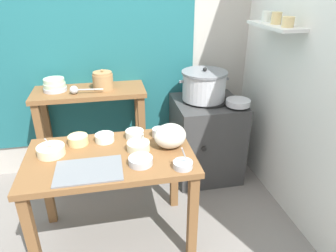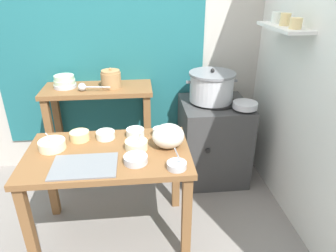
{
  "view_description": "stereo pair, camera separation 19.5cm",
  "coord_description": "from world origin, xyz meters",
  "px_view_note": "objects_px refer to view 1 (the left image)",
  "views": [
    {
      "loc": [
        -0.01,
        -1.79,
        1.77
      ],
      "look_at": [
        0.38,
        0.14,
        0.82
      ],
      "focal_mm": 32.85,
      "sensor_mm": 36.0,
      "label": 1
    },
    {
      "loc": [
        0.18,
        -1.82,
        1.77
      ],
      "look_at": [
        0.38,
        0.14,
        0.82
      ],
      "focal_mm": 32.85,
      "sensor_mm": 36.0,
      "label": 2
    }
  ],
  "objects_px": {
    "wide_pan": "(238,102)",
    "prep_bowl_1": "(141,161)",
    "prep_bowl_7": "(159,132)",
    "steamer_pot": "(204,85)",
    "stove_block": "(206,138)",
    "prep_bowl_6": "(183,164)",
    "ladle": "(75,90)",
    "prep_table": "(111,169)",
    "prep_bowl_2": "(51,150)",
    "prep_bowl_3": "(78,140)",
    "clay_pot": "(103,81)",
    "prep_bowl_0": "(135,134)",
    "back_shelf_table": "(92,113)",
    "bowl_stack_enamel": "(55,85)",
    "plastic_bag": "(170,136)",
    "prep_bowl_4": "(138,146)",
    "prep_bowl_5": "(105,137)",
    "serving_tray": "(89,170)"
  },
  "relations": [
    {
      "from": "back_shelf_table",
      "to": "ladle",
      "type": "height_order",
      "value": "ladle"
    },
    {
      "from": "prep_bowl_7",
      "to": "steamer_pot",
      "type": "bearing_deg",
      "value": 46.6
    },
    {
      "from": "clay_pot",
      "to": "bowl_stack_enamel",
      "type": "relative_size",
      "value": 0.9
    },
    {
      "from": "prep_table",
      "to": "prep_bowl_0",
      "type": "xyz_separation_m",
      "value": [
        0.19,
        0.21,
        0.14
      ]
    },
    {
      "from": "ladle",
      "to": "wide_pan",
      "type": "height_order",
      "value": "ladle"
    },
    {
      "from": "stove_block",
      "to": "prep_bowl_6",
      "type": "relative_size",
      "value": 4.84
    },
    {
      "from": "steamer_pot",
      "to": "prep_bowl_5",
      "type": "xyz_separation_m",
      "value": [
        -0.9,
        -0.53,
        -0.16
      ]
    },
    {
      "from": "prep_bowl_0",
      "to": "prep_table",
      "type": "bearing_deg",
      "value": -131.87
    },
    {
      "from": "plastic_bag",
      "to": "prep_bowl_4",
      "type": "height_order",
      "value": "plastic_bag"
    },
    {
      "from": "plastic_bag",
      "to": "prep_bowl_0",
      "type": "height_order",
      "value": "plastic_bag"
    },
    {
      "from": "prep_bowl_2",
      "to": "prep_bowl_3",
      "type": "xyz_separation_m",
      "value": [
        0.17,
        0.12,
        0.0
      ]
    },
    {
      "from": "serving_tray",
      "to": "prep_bowl_7",
      "type": "xyz_separation_m",
      "value": [
        0.5,
        0.37,
        0.03
      ]
    },
    {
      "from": "prep_bowl_1",
      "to": "prep_bowl_7",
      "type": "relative_size",
      "value": 1.44
    },
    {
      "from": "back_shelf_table",
      "to": "prep_bowl_1",
      "type": "bearing_deg",
      "value": -71.84
    },
    {
      "from": "prep_bowl_7",
      "to": "bowl_stack_enamel",
      "type": "bearing_deg",
      "value": 139.73
    },
    {
      "from": "back_shelf_table",
      "to": "bowl_stack_enamel",
      "type": "height_order",
      "value": "bowl_stack_enamel"
    },
    {
      "from": "wide_pan",
      "to": "prep_bowl_1",
      "type": "relative_size",
      "value": 1.38
    },
    {
      "from": "prep_bowl_1",
      "to": "plastic_bag",
      "type": "bearing_deg",
      "value": 37.64
    },
    {
      "from": "prep_bowl_7",
      "to": "ladle",
      "type": "bearing_deg",
      "value": 137.9
    },
    {
      "from": "ladle",
      "to": "prep_bowl_1",
      "type": "height_order",
      "value": "ladle"
    },
    {
      "from": "bowl_stack_enamel",
      "to": "steamer_pot",
      "type": "bearing_deg",
      "value": -6.1
    },
    {
      "from": "clay_pot",
      "to": "prep_bowl_4",
      "type": "height_order",
      "value": "clay_pot"
    },
    {
      "from": "ladle",
      "to": "steamer_pot",
      "type": "bearing_deg",
      "value": -1.18
    },
    {
      "from": "back_shelf_table",
      "to": "serving_tray",
      "type": "relative_size",
      "value": 2.4
    },
    {
      "from": "clay_pot",
      "to": "prep_bowl_0",
      "type": "relative_size",
      "value": 1.33
    },
    {
      "from": "serving_tray",
      "to": "prep_bowl_6",
      "type": "bearing_deg",
      "value": -7.27
    },
    {
      "from": "prep_table",
      "to": "prep_bowl_2",
      "type": "relative_size",
      "value": 6.14
    },
    {
      "from": "plastic_bag",
      "to": "prep_bowl_2",
      "type": "bearing_deg",
      "value": 175.76
    },
    {
      "from": "prep_table",
      "to": "back_shelf_table",
      "type": "xyz_separation_m",
      "value": [
        -0.14,
        0.84,
        0.07
      ]
    },
    {
      "from": "clay_pot",
      "to": "prep_bowl_0",
      "type": "distance_m",
      "value": 0.7
    },
    {
      "from": "prep_bowl_4",
      "to": "prep_bowl_5",
      "type": "relative_size",
      "value": 1.15
    },
    {
      "from": "ladle",
      "to": "prep_bowl_5",
      "type": "relative_size",
      "value": 2.06
    },
    {
      "from": "prep_bowl_0",
      "to": "prep_bowl_1",
      "type": "height_order",
      "value": "prep_bowl_0"
    },
    {
      "from": "plastic_bag",
      "to": "wide_pan",
      "type": "distance_m",
      "value": 0.86
    },
    {
      "from": "steamer_pot",
      "to": "wide_pan",
      "type": "xyz_separation_m",
      "value": [
        0.25,
        -0.21,
        -0.11
      ]
    },
    {
      "from": "prep_bowl_3",
      "to": "prep_bowl_6",
      "type": "relative_size",
      "value": 0.86
    },
    {
      "from": "clay_pot",
      "to": "prep_bowl_2",
      "type": "bearing_deg",
      "value": -115.55
    },
    {
      "from": "prep_bowl_1",
      "to": "prep_bowl_4",
      "type": "relative_size",
      "value": 0.99
    },
    {
      "from": "wide_pan",
      "to": "prep_bowl_3",
      "type": "bearing_deg",
      "value": -166.12
    },
    {
      "from": "steamer_pot",
      "to": "prep_bowl_7",
      "type": "height_order",
      "value": "steamer_pot"
    },
    {
      "from": "stove_block",
      "to": "bowl_stack_enamel",
      "type": "distance_m",
      "value": 1.45
    },
    {
      "from": "prep_bowl_0",
      "to": "prep_bowl_3",
      "type": "distance_m",
      "value": 0.4
    },
    {
      "from": "stove_block",
      "to": "prep_bowl_1",
      "type": "distance_m",
      "value": 1.18
    },
    {
      "from": "steamer_pot",
      "to": "prep_bowl_1",
      "type": "bearing_deg",
      "value": -127.71
    },
    {
      "from": "stove_block",
      "to": "prep_bowl_3",
      "type": "height_order",
      "value": "prep_bowl_3"
    },
    {
      "from": "prep_bowl_3",
      "to": "wide_pan",
      "type": "bearing_deg",
      "value": 13.88
    },
    {
      "from": "prep_bowl_0",
      "to": "prep_bowl_4",
      "type": "xyz_separation_m",
      "value": [
        0.01,
        -0.19,
        0.0
      ]
    },
    {
      "from": "prep_bowl_3",
      "to": "prep_bowl_0",
      "type": "bearing_deg",
      "value": 1.81
    },
    {
      "from": "steamer_pot",
      "to": "clay_pot",
      "type": "distance_m",
      "value": 0.89
    },
    {
      "from": "plastic_bag",
      "to": "bowl_stack_enamel",
      "type": "bearing_deg",
      "value": 134.51
    }
  ]
}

